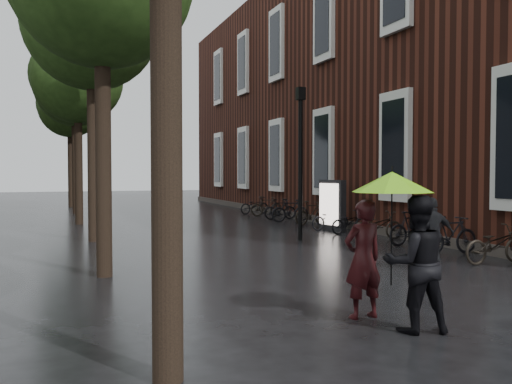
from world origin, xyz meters
name	(u,v)px	position (x,y,z in m)	size (l,w,h in m)	color
brick_building	(375,97)	(10.47, 19.46, 5.99)	(10.20, 33.20, 12.00)	#38160F
street_trees	(83,55)	(-3.99, 15.91, 6.34)	(4.33, 34.03, 8.91)	black
person_burgundy	(363,259)	(-0.83, 2.38, 0.88)	(0.64, 0.42, 1.75)	black
person_black	(416,264)	(-0.53, 1.54, 0.92)	(0.90, 0.70, 1.84)	black
lime_umbrella	(392,182)	(-0.67, 1.91, 2.01)	(1.14, 1.14, 1.67)	black
pedestrian_walking	(433,234)	(2.66, 5.16, 0.80)	(0.94, 0.39, 1.60)	black
parked_bicycles	(334,218)	(4.64, 13.15, 0.47)	(1.97, 17.03, 1.03)	black
ad_lightbox	(332,205)	(4.54, 13.13, 0.94)	(0.29, 1.24, 1.87)	black
lamp_post	(300,148)	(2.23, 10.97, 2.92)	(0.25, 0.25, 4.81)	black
cycle_sign	(106,185)	(-2.98, 18.98, 1.64)	(0.13, 0.45, 2.48)	#262628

